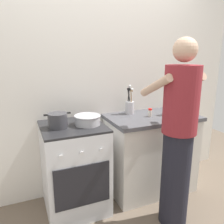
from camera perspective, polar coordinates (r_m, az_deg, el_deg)
The scene contains 10 objects.
ground at distance 2.60m, azimuth 0.01°, elevation -22.65°, with size 6.00×6.00×0.00m, color #6B5B4C.
back_wall at distance 2.63m, azimuth -0.20°, elevation 7.51°, with size 3.20×0.10×2.50m.
countertop at distance 2.71m, azimuth 9.70°, elevation -10.11°, with size 1.00×0.60×0.90m.
stove_range at distance 2.39m, azimuth -9.42°, elevation -13.70°, with size 0.60×0.62×0.90m.
pot at distance 2.15m, azimuth -13.50°, elevation -2.11°, with size 0.24×0.18×0.14m.
mixing_bowl at distance 2.20m, azimuth -6.22°, elevation -1.87°, with size 0.26×0.26×0.10m.
utensil_crock at distance 2.59m, azimuth 4.49°, elevation 1.70°, with size 0.10×0.10×0.33m.
spice_bottle at distance 2.51m, azimuth 9.55°, elevation -0.16°, with size 0.04×0.04×0.09m.
oil_bottle at distance 2.62m, azimuth 14.32°, elevation 1.46°, with size 0.06×0.06×0.24m.
person at distance 2.09m, azimuth 16.29°, elevation -5.97°, with size 0.41×0.50×1.70m.
Camera 1 is at (-0.80, -1.91, 1.57)m, focal length 36.32 mm.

